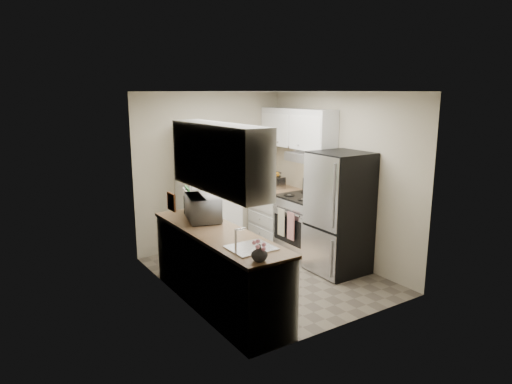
{
  "coord_description": "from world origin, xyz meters",
  "views": [
    {
      "loc": [
        -3.37,
        -4.9,
        2.49
      ],
      "look_at": [
        -0.08,
        0.15,
        1.17
      ],
      "focal_mm": 32.0,
      "sensor_mm": 36.0,
      "label": 1
    }
  ],
  "objects_px": {
    "wine_bottle": "(186,203)",
    "toaster_oven": "(273,182)",
    "pantry_cabinet": "(209,190)",
    "electric_range": "(304,225)",
    "microwave": "(203,208)",
    "refrigerator": "(339,213)"
  },
  "relations": [
    {
      "from": "wine_bottle",
      "to": "toaster_oven",
      "type": "relative_size",
      "value": 0.87
    },
    {
      "from": "pantry_cabinet",
      "to": "electric_range",
      "type": "distance_m",
      "value": 1.58
    },
    {
      "from": "pantry_cabinet",
      "to": "microwave",
      "type": "xyz_separation_m",
      "value": [
        -0.71,
        -1.23,
        0.08
      ]
    },
    {
      "from": "wine_bottle",
      "to": "toaster_oven",
      "type": "distance_m",
      "value": 2.04
    },
    {
      "from": "pantry_cabinet",
      "to": "refrigerator",
      "type": "distance_m",
      "value": 2.07
    },
    {
      "from": "pantry_cabinet",
      "to": "wine_bottle",
      "type": "height_order",
      "value": "pantry_cabinet"
    },
    {
      "from": "electric_range",
      "to": "toaster_oven",
      "type": "distance_m",
      "value": 0.98
    },
    {
      "from": "refrigerator",
      "to": "wine_bottle",
      "type": "bearing_deg",
      "value": 154.72
    },
    {
      "from": "electric_range",
      "to": "microwave",
      "type": "height_order",
      "value": "microwave"
    },
    {
      "from": "refrigerator",
      "to": "toaster_oven",
      "type": "relative_size",
      "value": 4.96
    },
    {
      "from": "refrigerator",
      "to": "toaster_oven",
      "type": "bearing_deg",
      "value": 89.57
    },
    {
      "from": "toaster_oven",
      "to": "pantry_cabinet",
      "type": "bearing_deg",
      "value": 177.78
    },
    {
      "from": "wine_bottle",
      "to": "microwave",
      "type": "bearing_deg",
      "value": -83.35
    },
    {
      "from": "electric_range",
      "to": "microwave",
      "type": "distance_m",
      "value": 2.0
    },
    {
      "from": "electric_range",
      "to": "refrigerator",
      "type": "relative_size",
      "value": 0.66
    },
    {
      "from": "refrigerator",
      "to": "wine_bottle",
      "type": "xyz_separation_m",
      "value": [
        -1.9,
        0.9,
        0.22
      ]
    },
    {
      "from": "refrigerator",
      "to": "microwave",
      "type": "bearing_deg",
      "value": 165.05
    },
    {
      "from": "pantry_cabinet",
      "to": "refrigerator",
      "type": "xyz_separation_m",
      "value": [
        1.14,
        -1.73,
        -0.15
      ]
    },
    {
      "from": "electric_range",
      "to": "toaster_oven",
      "type": "height_order",
      "value": "electric_range"
    },
    {
      "from": "microwave",
      "to": "refrigerator",
      "type": "bearing_deg",
      "value": -89.75
    },
    {
      "from": "refrigerator",
      "to": "toaster_oven",
      "type": "height_order",
      "value": "refrigerator"
    },
    {
      "from": "toaster_oven",
      "to": "electric_range",
      "type": "bearing_deg",
      "value": -84.97
    }
  ]
}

